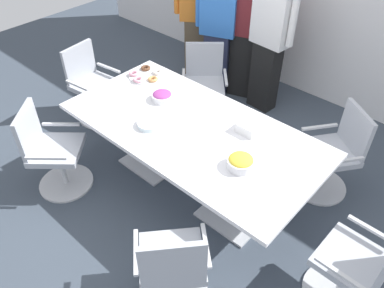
# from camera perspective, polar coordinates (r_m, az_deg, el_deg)

# --- Properties ---
(ground_plane) EXTENTS (10.00, 10.00, 0.01)m
(ground_plane) POSITION_cam_1_polar(r_m,az_deg,el_deg) (3.97, 0.00, -6.13)
(ground_plane) COLOR #3D4754
(conference_table) EXTENTS (2.40, 1.20, 0.75)m
(conference_table) POSITION_cam_1_polar(r_m,az_deg,el_deg) (3.54, 0.00, 0.93)
(conference_table) COLOR silver
(conference_table) RESTS_ON ground
(office_chair_0) EXTENTS (0.76, 0.76, 0.91)m
(office_chair_0) POSITION_cam_1_polar(r_m,az_deg,el_deg) (2.90, -2.89, -18.02)
(office_chair_0) COLOR silver
(office_chair_0) RESTS_ON ground
(office_chair_1) EXTENTS (0.55, 0.55, 0.91)m
(office_chair_1) POSITION_cam_1_polar(r_m,az_deg,el_deg) (3.12, 23.30, -16.70)
(office_chair_1) COLOR silver
(office_chair_1) RESTS_ON ground
(office_chair_2) EXTENTS (0.76, 0.76, 0.91)m
(office_chair_2) POSITION_cam_1_polar(r_m,az_deg,el_deg) (3.91, 20.08, -1.70)
(office_chair_2) COLOR silver
(office_chair_2) RESTS_ON ground
(office_chair_3) EXTENTS (0.76, 0.76, 0.91)m
(office_chair_3) POSITION_cam_1_polar(r_m,az_deg,el_deg) (4.66, 1.80, 8.34)
(office_chair_3) COLOR silver
(office_chair_3) RESTS_ON ground
(office_chair_4) EXTENTS (0.61, 0.61, 0.91)m
(office_chair_4) POSITION_cam_1_polar(r_m,az_deg,el_deg) (4.80, -14.48, 8.06)
(office_chair_4) COLOR silver
(office_chair_4) RESTS_ON ground
(office_chair_5) EXTENTS (0.76, 0.76, 0.91)m
(office_chair_5) POSITION_cam_1_polar(r_m,az_deg,el_deg) (3.93, -19.98, -1.41)
(office_chair_5) COLOR silver
(office_chair_5) RESTS_ON ground
(person_standing_0) EXTENTS (0.55, 0.43, 1.82)m
(person_standing_0) POSITION_cam_1_polar(r_m,az_deg,el_deg) (5.24, 0.82, 18.90)
(person_standing_0) COLOR brown
(person_standing_0) RESTS_ON ground
(person_standing_1) EXTENTS (0.60, 0.36, 1.72)m
(person_standing_1) POSITION_cam_1_polar(r_m,az_deg,el_deg) (4.97, 3.98, 16.79)
(person_standing_1) COLOR #232842
(person_standing_1) RESTS_ON ground
(person_standing_2) EXTENTS (0.60, 0.35, 1.77)m
(person_standing_2) POSITION_cam_1_polar(r_m,az_deg,el_deg) (4.93, 8.04, 16.72)
(person_standing_2) COLOR black
(person_standing_2) RESTS_ON ground
(person_standing_3) EXTENTS (0.61, 0.26, 1.81)m
(person_standing_3) POSITION_cam_1_polar(r_m,az_deg,el_deg) (4.68, 11.50, 15.30)
(person_standing_3) COLOR black
(person_standing_3) RESTS_ON ground
(snack_bowl_candy_mix) EXTENTS (0.21, 0.21, 0.09)m
(snack_bowl_candy_mix) POSITION_cam_1_polar(r_m,az_deg,el_deg) (3.80, -4.44, 7.11)
(snack_bowl_candy_mix) COLOR white
(snack_bowl_candy_mix) RESTS_ON conference_table
(snack_bowl_chips_yellow) EXTENTS (0.22, 0.22, 0.11)m
(snack_bowl_chips_yellow) POSITION_cam_1_polar(r_m,az_deg,el_deg) (3.05, 7.24, -2.63)
(snack_bowl_chips_yellow) COLOR white
(snack_bowl_chips_yellow) RESTS_ON conference_table
(donut_platter) EXTENTS (0.36, 0.36, 0.04)m
(donut_platter) POSITION_cam_1_polar(r_m,az_deg,el_deg) (4.22, -6.87, 10.10)
(donut_platter) COLOR white
(donut_platter) RESTS_ON conference_table
(plate_stack) EXTENTS (0.22, 0.22, 0.04)m
(plate_stack) POSITION_cam_1_polar(r_m,az_deg,el_deg) (3.48, -6.33, 2.98)
(plate_stack) COLOR white
(plate_stack) RESTS_ON conference_table
(napkin_pile) EXTENTS (0.19, 0.19, 0.09)m
(napkin_pile) POSITION_cam_1_polar(r_m,az_deg,el_deg) (3.43, 8.50, 2.54)
(napkin_pile) COLOR white
(napkin_pile) RESTS_ON conference_table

